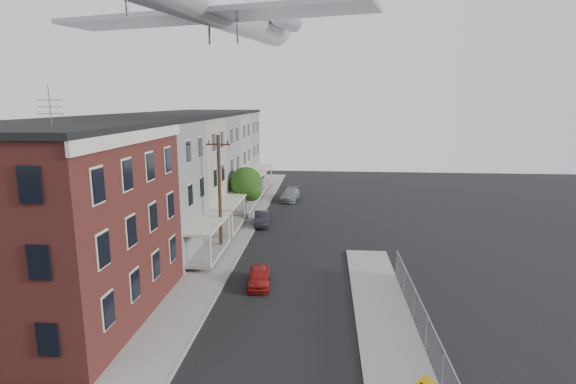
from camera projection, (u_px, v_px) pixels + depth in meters
name	position (u px, v px, depth m)	size (l,w,h in m)	color
sidewalk_left	(238.00, 230.00, 40.31)	(3.00, 62.00, 0.12)	gray
sidewalk_right	(389.00, 339.00, 21.82)	(3.00, 26.00, 0.12)	gray
curb_left	(254.00, 230.00, 40.19)	(0.15, 62.00, 0.14)	gray
curb_right	(359.00, 337.00, 21.94)	(0.15, 26.00, 0.14)	gray
corner_building	(49.00, 224.00, 23.24)	(10.31, 12.30, 12.15)	#351411
row_house_a	(128.00, 189.00, 32.52)	(11.98, 7.00, 10.30)	slate
row_house_b	(163.00, 174.00, 39.36)	(11.98, 7.00, 10.30)	gray
row_house_c	(187.00, 163.00, 46.19)	(11.98, 7.00, 10.30)	slate
row_house_d	(205.00, 155.00, 53.03)	(11.98, 7.00, 10.30)	gray
row_house_e	(219.00, 149.00, 59.87)	(11.98, 7.00, 10.30)	slate
chainlink_fence	(426.00, 333.00, 20.54)	(0.06, 18.06, 1.90)	gray
utility_pole	(220.00, 193.00, 33.55)	(1.80, 0.26, 9.00)	black
street_tree	(247.00, 185.00, 43.46)	(3.22, 3.20, 5.20)	black
car_near	(259.00, 277.00, 28.18)	(1.38, 3.43, 1.17)	maroon
car_mid	(262.00, 219.00, 41.98)	(1.33, 3.82, 1.26)	black
car_far	(290.00, 195.00, 52.59)	(1.90, 4.67, 1.35)	gray
airplane	(220.00, 6.00, 33.03)	(24.03, 27.47, 7.92)	silver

